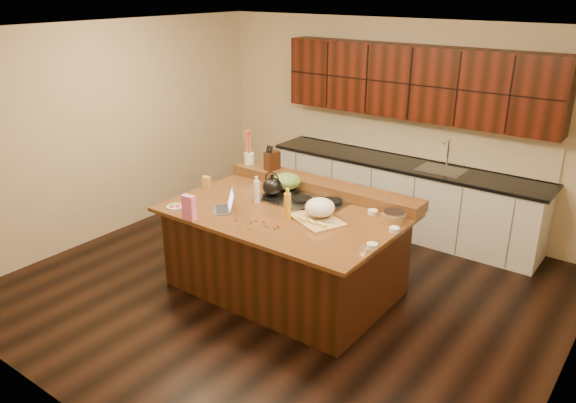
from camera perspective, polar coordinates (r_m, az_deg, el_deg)
The scene contains 32 objects.
room at distance 5.65m, azimuth -0.30°, elevation 3.16°, with size 5.52×5.02×2.72m.
island at distance 5.98m, azimuth -0.29°, elevation -4.92°, with size 2.40×1.60×0.92m.
back_ledge at distance 6.31m, azimuth 3.51°, elevation 1.57°, with size 2.40×0.30×0.12m, color black.
cooktop at distance 6.02m, azimuth 1.42°, elevation 0.13°, with size 0.92×0.52×0.05m.
back_counter at distance 7.45m, azimuth 11.93°, elevation 4.30°, with size 3.70×0.66×2.40m.
kettle at distance 6.04m, azimuth -1.61°, elevation 1.52°, with size 0.22×0.22×0.20m, color black.
green_bowl at distance 6.24m, azimuth -0.14°, elevation 2.09°, with size 0.32×0.32×0.18m, color #557830.
laptop at distance 5.81m, azimuth -6.29°, elevation -0.36°, with size 0.37×0.37×0.20m.
oil_bottle at distance 5.54m, azimuth -0.05°, elevation -0.47°, with size 0.07×0.07×0.27m, color gold.
vinegar_bottle at distance 5.94m, azimuth -3.19°, elevation 0.96°, with size 0.06×0.06×0.25m, color silver.
wooden_tray at distance 5.56m, azimuth 3.19°, elevation -0.89°, with size 0.63×0.56×0.21m.
ramekin_a at distance 5.03m, azimuth 8.53°, elevation -4.48°, with size 0.10×0.10×0.04m, color white.
ramekin_b at distance 5.39m, azimuth 10.74°, elevation -2.82°, with size 0.10×0.10×0.04m, color white.
ramekin_c at distance 5.75m, azimuth 8.61°, elevation -1.07°, with size 0.10×0.10×0.04m, color white.
strainer_bowl at distance 5.60m, azimuth 10.71°, elevation -1.61°, with size 0.24×0.24×0.09m, color #996B3F.
kitchen_timer at distance 4.98m, azimuth 7.62°, elevation -4.57°, with size 0.08×0.08×0.07m, color silver.
pink_bag at distance 5.61m, azimuth -10.02°, elevation -0.61°, with size 0.13×0.07×0.25m, color pink.
candy_plate at distance 5.99m, azimuth -11.41°, elevation -0.49°, with size 0.18×0.18×0.01m, color white.
package_box at distance 6.50m, azimuth -8.30°, elevation 2.00°, with size 0.09×0.06×0.12m, color gold.
utensil_crock at distance 6.88m, azimuth -3.96°, elevation 4.39°, with size 0.12×0.12×0.14m, color white.
knife_block at distance 6.65m, azimuth -1.63°, elevation 4.18°, with size 0.11×0.18×0.22m, color black.
gumdrop_0 at distance 5.39m, azimuth -0.98°, elevation -2.56°, with size 0.02×0.02×0.02m, color red.
gumdrop_1 at distance 5.40m, azimuth -4.88°, elevation -2.57°, with size 0.02×0.02×0.02m, color #198C26.
gumdrop_2 at distance 5.37m, azimuth -1.32°, elevation -2.63°, with size 0.02×0.02×0.02m, color red.
gumdrop_3 at distance 5.43m, azimuth -2.39°, elevation -2.40°, with size 0.02×0.02×0.02m, color #198C26.
gumdrop_4 at distance 5.56m, azimuth -5.35°, elevation -1.87°, with size 0.02×0.02×0.02m, color red.
gumdrop_5 at distance 5.49m, azimuth -3.74°, elevation -2.12°, with size 0.02×0.02×0.02m, color #198C26.
gumdrop_6 at distance 5.39m, azimuth -2.07°, elevation -2.55°, with size 0.02×0.02×0.02m, color red.
gumdrop_7 at distance 5.36m, azimuth -3.86°, elevation -2.76°, with size 0.02×0.02×0.02m, color #198C26.
gumdrop_8 at distance 5.52m, azimuth -3.25°, elevation -1.99°, with size 0.02×0.02×0.02m, color red.
gumdrop_9 at distance 5.34m, azimuth -1.27°, elevation -2.78°, with size 0.02×0.02×0.02m, color #198C26.
gumdrop_10 at distance 5.50m, azimuth -2.49°, elevation -2.08°, with size 0.02×0.02×0.02m, color red.
Camera 1 is at (3.21, -4.29, 3.12)m, focal length 35.00 mm.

